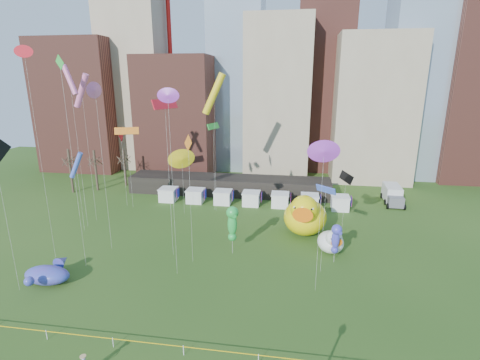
% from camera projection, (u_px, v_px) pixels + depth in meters
% --- Properties ---
extents(ground, '(160.00, 160.00, 0.00)m').
position_uv_depth(ground, '(184.00, 355.00, 28.84)').
color(ground, '#244816').
rests_on(ground, ground).
extents(skyline, '(101.00, 23.00, 68.00)m').
position_uv_depth(skyline, '(271.00, 78.00, 80.73)').
color(skyline, brown).
rests_on(skyline, ground).
extents(pavilion, '(38.00, 6.00, 3.20)m').
position_uv_depth(pavilion, '(229.00, 185.00, 68.93)').
color(pavilion, black).
rests_on(pavilion, ground).
extents(vendor_tents, '(33.24, 2.80, 2.40)m').
position_uv_depth(vendor_tents, '(251.00, 199.00, 62.63)').
color(vendor_tents, white).
rests_on(vendor_tents, ground).
extents(bare_trees, '(8.44, 6.44, 8.50)m').
position_uv_depth(bare_trees, '(97.00, 170.00, 70.70)').
color(bare_trees, '#382B21').
rests_on(bare_trees, ground).
extents(caution_tape, '(50.00, 0.06, 0.90)m').
position_uv_depth(caution_tape, '(183.00, 348.00, 28.66)').
color(caution_tape, white).
rests_on(caution_tape, ground).
extents(big_duck, '(6.76, 8.56, 6.33)m').
position_uv_depth(big_duck, '(305.00, 215.00, 50.30)').
color(big_duck, yellow).
rests_on(big_duck, ground).
extents(small_duck, '(3.95, 4.77, 3.44)m').
position_uv_depth(small_duck, '(331.00, 241.00, 45.35)').
color(small_duck, white).
rests_on(small_duck, ground).
extents(seahorse_green, '(1.98, 2.22, 6.29)m').
position_uv_depth(seahorse_green, '(232.00, 221.00, 44.41)').
color(seahorse_green, silver).
rests_on(seahorse_green, ground).
extents(seahorse_purple, '(1.59, 1.79, 4.89)m').
position_uv_depth(seahorse_purple, '(336.00, 237.00, 42.45)').
color(seahorse_purple, silver).
rests_on(seahorse_purple, ground).
extents(whale_inflatable, '(5.08, 6.50, 2.23)m').
position_uv_depth(whale_inflatable, '(48.00, 274.00, 38.87)').
color(whale_inflatable, '#543BA2').
rests_on(whale_inflatable, ground).
extents(box_truck, '(3.15, 7.20, 3.01)m').
position_uv_depth(box_truck, '(392.00, 194.00, 63.68)').
color(box_truck, silver).
rests_on(box_truck, ground).
extents(kite_0, '(0.35, 2.16, 13.31)m').
position_uv_depth(kite_0, '(121.00, 137.00, 59.26)').
color(kite_0, silver).
rests_on(kite_0, ground).
extents(kite_1, '(2.49, 1.46, 23.16)m').
position_uv_depth(kite_1, '(70.00, 80.00, 48.11)').
color(kite_1, silver).
rests_on(kite_1, ground).
extents(kite_3, '(1.37, 0.72, 23.64)m').
position_uv_depth(kite_3, '(62.00, 80.00, 36.55)').
color(kite_3, silver).
rests_on(kite_3, ground).
extents(kite_4, '(2.56, 2.35, 10.60)m').
position_uv_depth(kite_4, '(182.00, 159.00, 56.84)').
color(kite_4, silver).
rests_on(kite_4, ground).
extents(kite_5, '(2.08, 1.89, 10.20)m').
position_uv_depth(kite_5, '(326.00, 190.00, 38.71)').
color(kite_5, silver).
rests_on(kite_5, ground).
extents(kite_6, '(3.74, 1.75, 13.70)m').
position_uv_depth(kite_6, '(127.00, 131.00, 58.19)').
color(kite_6, silver).
rests_on(kite_6, ground).
extents(kite_7, '(1.52, 0.22, 20.46)m').
position_uv_depth(kite_7, '(168.00, 97.00, 35.49)').
color(kite_7, silver).
rests_on(kite_7, ground).
extents(kite_8, '(1.24, 0.53, 24.62)m').
position_uv_depth(kite_8, '(24.00, 54.00, 37.10)').
color(kite_8, silver).
rests_on(kite_8, ground).
extents(kite_9, '(2.92, 1.14, 22.05)m').
position_uv_depth(kite_9, '(82.00, 91.00, 50.84)').
color(kite_9, silver).
rests_on(kite_9, ground).
extents(kite_10, '(1.47, 3.66, 9.11)m').
position_uv_depth(kite_10, '(346.00, 177.00, 48.24)').
color(kite_10, silver).
rests_on(kite_10, ground).
extents(kite_11, '(1.40, 3.04, 14.52)m').
position_uv_depth(kite_11, '(213.00, 127.00, 56.76)').
color(kite_11, silver).
rests_on(kite_11, ground).
extents(kite_12, '(3.83, 1.27, 22.24)m').
position_uv_depth(kite_12, '(214.00, 94.00, 55.22)').
color(kite_12, silver).
rests_on(kite_12, ground).
extents(kite_13, '(2.27, 0.99, 11.62)m').
position_uv_depth(kite_13, '(76.00, 165.00, 49.81)').
color(kite_13, silver).
rests_on(kite_13, ground).
extents(kite_14, '(1.31, 1.46, 15.44)m').
position_uv_depth(kite_14, '(188.00, 147.00, 39.78)').
color(kite_14, silver).
rests_on(kite_14, ground).
extents(kite_15, '(2.13, 0.69, 15.82)m').
position_uv_depth(kite_15, '(324.00, 152.00, 33.60)').
color(kite_15, silver).
rests_on(kite_15, ground).
extents(kite_16, '(1.93, 3.54, 19.14)m').
position_uv_depth(kite_16, '(165.00, 105.00, 40.05)').
color(kite_16, silver).
rests_on(kite_16, ground).
extents(kite_17, '(0.42, 1.90, 20.96)m').
position_uv_depth(kite_17, '(95.00, 91.00, 41.44)').
color(kite_17, silver).
rests_on(kite_17, ground).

